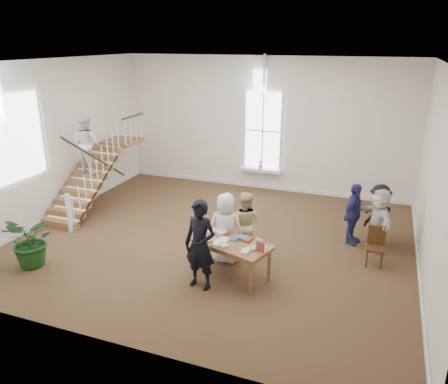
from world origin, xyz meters
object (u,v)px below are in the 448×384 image
at_px(elderly_woman, 226,228).
at_px(side_chair, 376,244).
at_px(woman_cluster_a, 353,214).
at_px(woman_cluster_c, 379,220).
at_px(library_table, 230,245).
at_px(person_yellow, 245,224).
at_px(floor_plant, 31,241).
at_px(police_officer, 200,245).
at_px(woman_cluster_b, 379,212).

height_order(elderly_woman, side_chair, elderly_woman).
xyz_separation_m(woman_cluster_a, woman_cluster_c, (0.62, -0.20, 0.00)).
bearing_deg(woman_cluster_a, woman_cluster_c, -88.87).
bearing_deg(library_table, side_chair, 47.55).
xyz_separation_m(elderly_woman, woman_cluster_c, (3.32, 1.85, -0.04)).
relative_size(person_yellow, woman_cluster_a, 1.00).
distance_m(floor_plant, side_chair, 7.94).
height_order(library_table, police_officer, police_officer).
distance_m(police_officer, woman_cluster_b, 5.07).
bearing_deg(police_officer, woman_cluster_c, 50.69).
bearing_deg(side_chair, police_officer, -147.03).
height_order(woman_cluster_a, side_chair, woman_cluster_a).
distance_m(person_yellow, side_chair, 3.09).
bearing_deg(elderly_woman, library_table, 115.87).
bearing_deg(person_yellow, side_chair, -174.05).
distance_m(woman_cluster_b, woman_cluster_c, 0.65).
relative_size(floor_plant, side_chair, 1.36).
height_order(person_yellow, floor_plant, person_yellow).
distance_m(woman_cluster_b, side_chair, 1.44).
xyz_separation_m(police_officer, woman_cluster_c, (3.42, 3.10, -0.17)).
relative_size(police_officer, side_chair, 2.10).
distance_m(person_yellow, woman_cluster_c, 3.31).
bearing_deg(person_yellow, police_officer, 72.09).
xyz_separation_m(person_yellow, woman_cluster_a, (2.40, 1.55, 0.00)).
xyz_separation_m(floor_plant, side_chair, (7.40, 2.88, -0.12)).
bearing_deg(side_chair, floor_plant, -160.10).
height_order(library_table, elderly_woman, elderly_woman).
bearing_deg(woman_cluster_b, floor_plant, -25.21).
bearing_deg(elderly_woman, side_chair, -164.99).
distance_m(woman_cluster_a, woman_cluster_b, 0.75).
relative_size(person_yellow, woman_cluster_b, 1.06).
distance_m(police_officer, person_yellow, 1.80).
bearing_deg(woman_cluster_c, woman_cluster_b, 155.59).
height_order(library_table, side_chair, side_chair).
bearing_deg(woman_cluster_c, floor_plant, -89.91).
distance_m(person_yellow, woman_cluster_b, 3.61).
bearing_deg(elderly_woman, woman_cluster_a, -145.89).
distance_m(police_officer, floor_plant, 4.03).
xyz_separation_m(person_yellow, woman_cluster_b, (3.00, 2.00, -0.04)).
height_order(police_officer, elderly_woman, police_officer).
xyz_separation_m(woman_cluster_a, woman_cluster_b, (0.60, 0.45, -0.04)).
xyz_separation_m(library_table, police_officer, (-0.43, -0.65, 0.23)).
relative_size(library_table, elderly_woman, 1.15).
relative_size(library_table, floor_plant, 1.54).
height_order(police_officer, floor_plant, police_officer).
bearing_deg(woman_cluster_a, person_yellow, 141.89).
bearing_deg(elderly_woman, woman_cluster_c, -153.96).
xyz_separation_m(library_table, side_chair, (2.99, 1.68, -0.23)).
bearing_deg(woman_cluster_c, woman_cluster_a, -134.03).
bearing_deg(side_chair, woman_cluster_a, 121.24).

